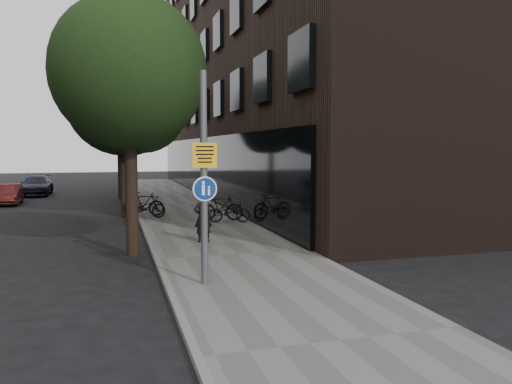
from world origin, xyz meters
name	(u,v)px	position (x,y,z in m)	size (l,w,h in m)	color
ground	(263,291)	(0.00, 0.00, 0.00)	(120.00, 120.00, 0.00)	black
sidewalk	(198,223)	(0.25, 10.00, 0.06)	(4.50, 60.00, 0.12)	slate
curb_edge	(143,225)	(-2.00, 10.00, 0.07)	(0.15, 60.00, 0.13)	slate
building_right_dark_brick	(289,61)	(8.50, 22.00, 9.00)	(12.00, 40.00, 18.00)	black
street_tree_near	(131,79)	(-2.53, 4.64, 5.11)	(4.40, 4.40, 7.50)	black
street_tree_mid	(124,104)	(-2.53, 13.14, 5.11)	(5.00, 5.00, 7.80)	black
street_tree_far	(121,117)	(-2.53, 22.14, 5.11)	(5.00, 5.00, 7.80)	black
signpost	(204,178)	(-1.20, 0.50, 2.48)	(0.54, 0.16, 4.67)	#595B5E
pedestrian	(203,217)	(-0.36, 5.46, 0.92)	(0.58, 0.38, 1.60)	black
parked_bike_facade_near	(229,211)	(1.43, 9.44, 0.57)	(0.59, 1.70, 0.89)	black
parked_bike_facade_far	(221,207)	(1.20, 10.02, 0.68)	(0.53, 1.86, 1.12)	black
parked_bike_curb_near	(145,208)	(-1.80, 11.39, 0.60)	(0.64, 1.84, 0.97)	black
parked_bike_curb_far	(144,204)	(-1.80, 12.38, 0.66)	(0.51, 1.80, 1.08)	black
parked_car_mid	(9,194)	(-8.70, 20.30, 0.57)	(1.20, 3.43, 1.13)	#4E1716
parked_car_far	(36,185)	(-8.05, 25.98, 0.66)	(1.84, 4.52, 1.31)	black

